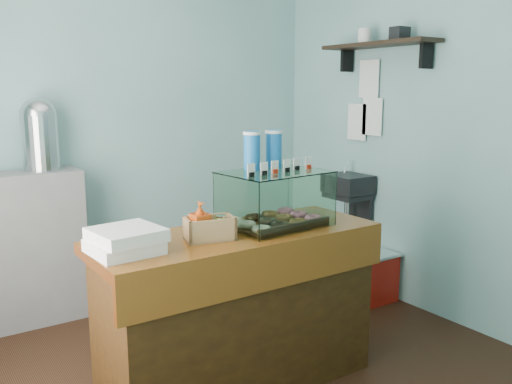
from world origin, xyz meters
TOP-DOWN VIEW (x-y plane):
  - ground at (0.00, 0.00)m, footprint 3.50×3.50m
  - room_shell at (0.03, 0.01)m, footprint 3.54×3.04m
  - counter at (0.00, -0.25)m, footprint 1.60×0.60m
  - back_shelf at (-0.90, 1.32)m, footprint 1.00×0.32m
  - display_case at (0.26, -0.21)m, footprint 0.61×0.46m
  - condiment_crate at (-0.21, -0.29)m, footprint 0.28×0.20m
  - pastry_boxes at (-0.64, -0.27)m, footprint 0.34×0.34m
  - coffee_urn at (-0.64, 1.34)m, footprint 0.28×0.28m
  - red_cooler at (1.51, 0.24)m, footprint 0.45×0.35m

SIDE VIEW (x-z plane):
  - ground at x=0.00m, z-range 0.00..0.00m
  - red_cooler at x=1.51m, z-range 0.00..0.40m
  - counter at x=0.00m, z-range 0.01..0.91m
  - back_shelf at x=-0.90m, z-range 0.00..1.10m
  - pastry_boxes at x=-0.64m, z-range 0.90..1.02m
  - condiment_crate at x=-0.21m, z-range 0.87..1.08m
  - display_case at x=0.26m, z-range 0.81..1.34m
  - coffee_urn at x=-0.64m, z-range 1.11..1.63m
  - room_shell at x=0.03m, z-range 0.30..3.12m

